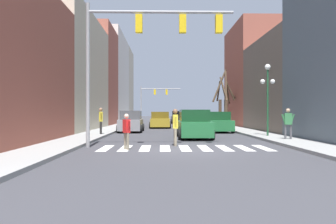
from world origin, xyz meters
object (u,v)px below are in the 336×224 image
(street_tree_left_mid, at_px, (221,102))
(car_parked_left_mid, at_px, (194,125))
(street_tree_left_far, at_px, (226,102))
(car_parked_left_far, at_px, (160,120))
(car_at_intersection, at_px, (178,118))
(car_driving_away_lane, at_px, (131,122))
(pedestrian_waiting_at_curb, at_px, (175,124))
(car_parked_left_near, at_px, (199,118))
(pedestrian_crossing_street, at_px, (101,118))
(traffic_signal_far, at_px, (153,96))
(car_parked_right_near, at_px, (217,123))
(pedestrian_on_right_sidewalk, at_px, (288,121))
(pedestrian_on_left_sidewalk, at_px, (126,128))
(street_lamp_right_corner, at_px, (268,85))
(traffic_signal_near, at_px, (141,40))

(street_tree_left_mid, bearing_deg, car_parked_left_mid, -105.12)
(street_tree_left_far, bearing_deg, car_parked_left_far, -175.29)
(car_at_intersection, xyz_separation_m, street_tree_left_far, (4.37, -13.24, 1.92))
(car_driving_away_lane, height_order, street_tree_left_mid, street_tree_left_mid)
(pedestrian_waiting_at_curb, height_order, street_tree_left_mid, street_tree_left_mid)
(car_driving_away_lane, bearing_deg, car_parked_left_near, -26.95)
(pedestrian_crossing_street, distance_m, street_tree_left_mid, 20.53)
(pedestrian_waiting_at_curb, bearing_deg, traffic_signal_far, -179.01)
(car_parked_left_far, bearing_deg, car_parked_right_near, 34.01)
(street_tree_left_mid, bearing_deg, pedestrian_on_right_sidewalk, -90.40)
(pedestrian_on_left_sidewalk, bearing_deg, pedestrian_on_right_sidewalk, 81.66)
(traffic_signal_far, height_order, pedestrian_on_right_sidewalk, traffic_signal_far)
(pedestrian_on_left_sidewalk, distance_m, street_tree_left_mid, 26.72)
(car_parked_right_near, relative_size, car_driving_away_lane, 1.10)
(car_parked_left_near, relative_size, pedestrian_on_right_sidewalk, 2.75)
(street_lamp_right_corner, height_order, car_parked_left_mid, street_lamp_right_corner)
(car_parked_right_near, bearing_deg, traffic_signal_far, 12.82)
(car_parked_left_near, relative_size, car_parked_left_far, 1.12)
(pedestrian_on_left_sidewalk, bearing_deg, street_lamp_right_corner, 95.83)
(street_lamp_right_corner, relative_size, street_tree_left_far, 0.75)
(street_lamp_right_corner, distance_m, street_tree_left_mid, 18.84)
(car_parked_right_near, xyz_separation_m, car_parked_left_far, (-4.75, 7.04, -0.00))
(car_parked_left_far, xyz_separation_m, street_tree_left_far, (6.94, 0.57, 1.97))
(car_parked_left_mid, xyz_separation_m, pedestrian_crossing_street, (-6.21, 1.91, 0.38))
(car_parked_left_far, xyz_separation_m, car_parked_left_mid, (2.22, -13.38, 0.05))
(traffic_signal_far, xyz_separation_m, street_lamp_right_corner, (8.25, -32.96, -0.91))
(car_parked_left_near, height_order, car_parked_right_near, car_parked_left_near)
(street_lamp_right_corner, relative_size, pedestrian_crossing_street, 2.54)
(car_driving_away_lane, bearing_deg, car_parked_left_far, -18.98)
(car_at_intersection, distance_m, street_tree_left_mid, 9.74)
(street_lamp_right_corner, relative_size, car_at_intersection, 1.05)
(pedestrian_on_right_sidewalk, distance_m, pedestrian_on_left_sidewalk, 9.31)
(car_parked_left_mid, bearing_deg, car_parked_left_far, 9.41)
(car_parked_left_mid, distance_m, pedestrian_on_right_sidewalk, 5.60)
(car_at_intersection, bearing_deg, street_lamp_right_corner, -170.88)
(car_at_intersection, relative_size, pedestrian_crossing_street, 2.43)
(car_parked_left_near, bearing_deg, street_tree_left_far, -162.89)
(traffic_signal_far, xyz_separation_m, pedestrian_crossing_street, (-2.66, -31.16, -3.05))
(pedestrian_on_left_sidewalk, distance_m, street_tree_left_far, 21.91)
(pedestrian_on_right_sidewalk, bearing_deg, pedestrian_waiting_at_curb, 27.99)
(car_at_intersection, height_order, car_parked_left_mid, car_parked_left_mid)
(car_at_intersection, distance_m, pedestrian_waiting_at_curb, 31.94)
(pedestrian_crossing_street, distance_m, street_tree_left_far, 16.34)
(car_driving_away_lane, relative_size, pedestrian_on_left_sidewalk, 2.66)
(pedestrian_waiting_at_curb, height_order, pedestrian_on_left_sidewalk, pedestrian_waiting_at_curb)
(traffic_signal_near, xyz_separation_m, car_parked_left_mid, (3.00, 5.31, -4.15))
(street_lamp_right_corner, bearing_deg, car_parked_left_far, 117.53)
(car_parked_left_far, relative_size, street_tree_left_far, 0.69)
(car_parked_right_near, distance_m, car_at_intersection, 20.96)
(car_parked_left_near, bearing_deg, street_lamp_right_corner, -174.30)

